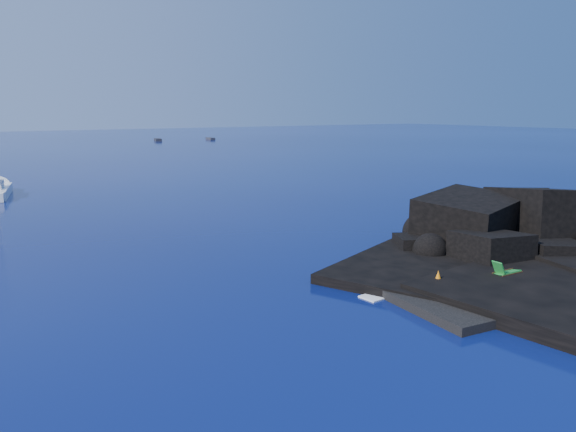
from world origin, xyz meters
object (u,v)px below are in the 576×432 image
(distant_boat_a, at_px, (158,141))
(distant_boat_b, at_px, (210,140))
(sunbather, at_px, (527,277))
(deck_chair, at_px, (508,268))
(marker_cone, at_px, (438,278))

(distant_boat_a, height_order, distant_boat_b, distant_boat_a)
(sunbather, bearing_deg, distant_boat_b, 68.89)
(deck_chair, bearing_deg, distant_boat_a, 78.55)
(deck_chair, height_order, distant_boat_b, deck_chair)
(sunbather, bearing_deg, deck_chair, 127.39)
(deck_chair, relative_size, marker_cone, 2.28)
(deck_chair, distance_m, distant_boat_b, 122.02)
(distant_boat_b, bearing_deg, marker_cone, -104.99)
(deck_chair, distance_m, marker_cone, 3.36)
(sunbather, xyz_separation_m, distant_boat_b, (39.76, 115.80, -0.50))
(deck_chair, height_order, distant_boat_a, deck_chair)
(sunbather, height_order, distant_boat_b, sunbather)
(distant_boat_a, bearing_deg, sunbather, -89.33)
(distant_boat_b, bearing_deg, deck_chair, -103.41)
(deck_chair, bearing_deg, distant_boat_b, 72.35)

